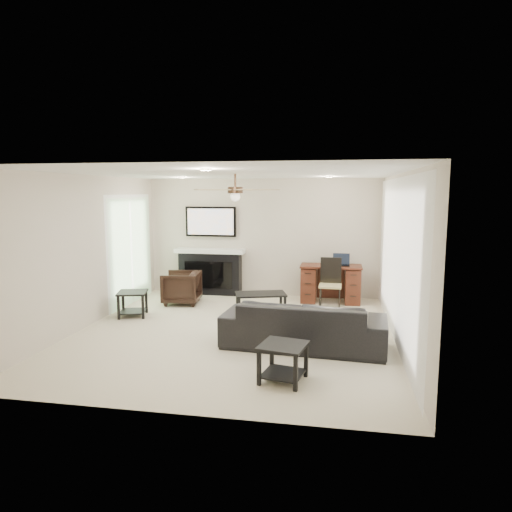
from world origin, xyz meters
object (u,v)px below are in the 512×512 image
at_px(armchair, 181,288).
at_px(desk, 331,284).
at_px(sofa, 304,324).
at_px(fireplace_unit, 210,251).
at_px(coffee_table, 261,304).

xyz_separation_m(armchair, desk, (2.93, 0.64, 0.06)).
height_order(sofa, fireplace_unit, fireplace_unit).
xyz_separation_m(armchair, fireplace_unit, (0.33, 0.93, 0.63)).
bearing_deg(fireplace_unit, sofa, -53.58).
height_order(armchair, fireplace_unit, fireplace_unit).
bearing_deg(sofa, desk, -92.46).
distance_m(armchair, fireplace_unit, 1.17).
xyz_separation_m(fireplace_unit, desk, (2.61, -0.29, -0.57)).
height_order(sofa, desk, desk).
distance_m(coffee_table, desk, 1.72).
distance_m(fireplace_unit, desk, 2.68).
relative_size(sofa, fireplace_unit, 1.22).
relative_size(fireplace_unit, desk, 1.57).
bearing_deg(coffee_table, armchair, 144.74).
bearing_deg(fireplace_unit, desk, -6.35).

